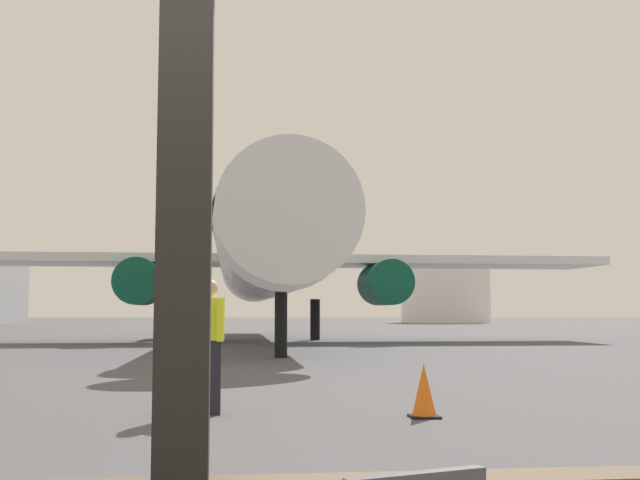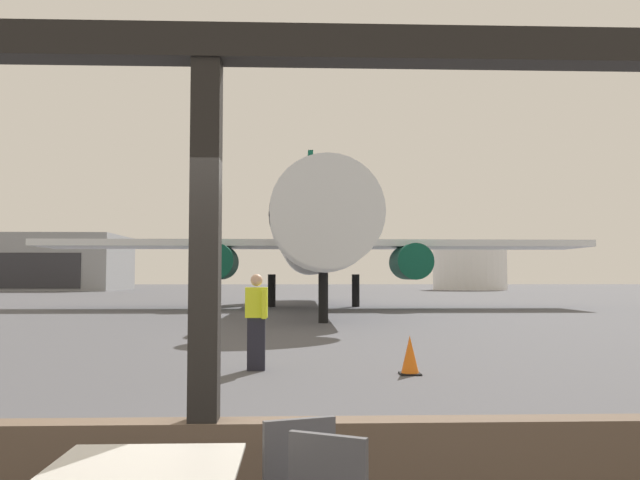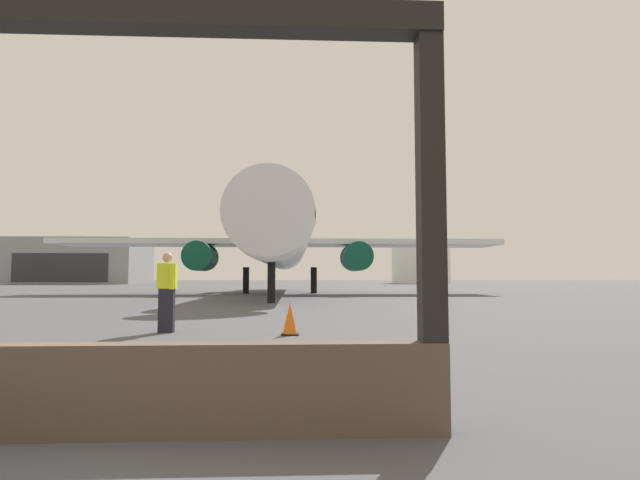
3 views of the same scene
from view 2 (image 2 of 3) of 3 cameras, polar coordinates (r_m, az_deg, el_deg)
name	(u,v)px [view 2 (image 2 of 3)]	position (r m, az deg, el deg)	size (l,w,h in m)	color
ground_plane	(287,302)	(44.54, -2.90, -5.46)	(220.00, 220.00, 0.00)	#4C4C51
window_frame	(204,348)	(4.57, -10.13, -9.37)	(7.79, 0.24, 3.44)	brown
airplane	(315,238)	(35.10, -0.46, 0.15)	(30.01, 29.72, 10.77)	silver
ground_crew_worker	(256,320)	(11.91, -5.62, -7.04)	(0.40, 0.47, 1.74)	black
traffic_cone	(410,356)	(11.51, 7.91, -10.07)	(0.36, 0.36, 0.67)	orange
distant_hangar	(44,263)	(90.83, -23.10, -1.87)	(19.86, 13.79, 7.08)	gray
fuel_storage_tank	(470,267)	(89.14, 13.02, -2.30)	(9.74, 9.74, 6.20)	white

